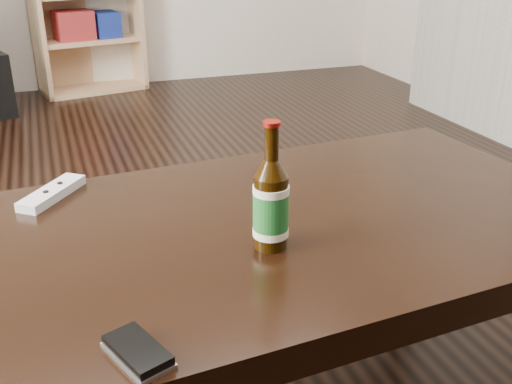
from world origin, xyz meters
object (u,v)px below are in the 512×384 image
object	(u,v)px
coffee_table	(290,243)
remote	(52,193)
beer_bottle	(271,205)
phone	(138,352)

from	to	relation	value
coffee_table	remote	distance (m)	0.56
coffee_table	remote	world-z (taller)	remote
coffee_table	beer_bottle	world-z (taller)	beer_bottle
beer_bottle	remote	bearing A→B (deg)	135.36
coffee_table	beer_bottle	size ratio (longest dim) A/B	5.57
beer_bottle	phone	size ratio (longest dim) A/B	1.95
phone	remote	size ratio (longest dim) A/B	0.70
beer_bottle	coffee_table	bearing A→B (deg)	51.25
beer_bottle	remote	size ratio (longest dim) A/B	1.37
coffee_table	phone	distance (m)	0.53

